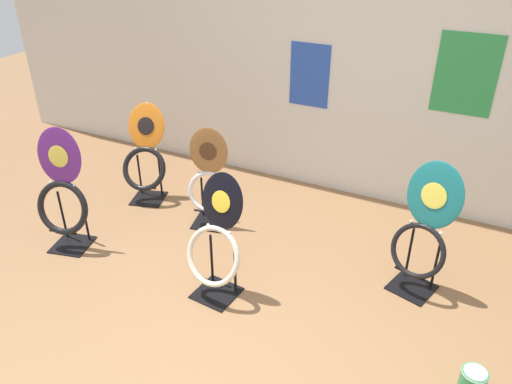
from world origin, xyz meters
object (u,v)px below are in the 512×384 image
at_px(toilet_seat_display_jazz_black, 216,243).
at_px(paint_can, 473,381).
at_px(toilet_seat_display_woodgrain, 209,179).
at_px(toilet_seat_display_purple_note, 63,198).
at_px(toilet_seat_display_teal_sax, 425,230).
at_px(toilet_seat_display_orange_sun, 145,158).

distance_m(toilet_seat_display_jazz_black, paint_can, 1.69).
xyz_separation_m(toilet_seat_display_jazz_black, toilet_seat_display_woodgrain, (-0.50, 0.74, 0.01)).
relative_size(toilet_seat_display_jazz_black, toilet_seat_display_woodgrain, 1.03).
relative_size(toilet_seat_display_purple_note, toilet_seat_display_teal_sax, 1.02).
relative_size(toilet_seat_display_woodgrain, paint_can, 5.44).
distance_m(toilet_seat_display_purple_note, paint_can, 2.99).
bearing_deg(toilet_seat_display_teal_sax, toilet_seat_display_jazz_black, -151.04).
bearing_deg(paint_can, toilet_seat_display_jazz_black, 176.80).
height_order(toilet_seat_display_orange_sun, toilet_seat_display_teal_sax, toilet_seat_display_teal_sax).
xyz_separation_m(toilet_seat_display_jazz_black, paint_can, (1.66, -0.09, -0.33)).
bearing_deg(toilet_seat_display_purple_note, toilet_seat_display_teal_sax, 15.46).
xyz_separation_m(toilet_seat_display_purple_note, paint_can, (2.97, -0.06, -0.35)).
distance_m(toilet_seat_display_orange_sun, paint_can, 3.04).
relative_size(toilet_seat_display_orange_sun, toilet_seat_display_jazz_black, 0.97).
bearing_deg(toilet_seat_display_orange_sun, toilet_seat_display_woodgrain, -8.71).
bearing_deg(toilet_seat_display_woodgrain, toilet_seat_display_teal_sax, -2.42).
height_order(toilet_seat_display_orange_sun, toilet_seat_display_woodgrain, toilet_seat_display_orange_sun).
distance_m(toilet_seat_display_orange_sun, toilet_seat_display_woodgrain, 0.73).
distance_m(toilet_seat_display_orange_sun, toilet_seat_display_teal_sax, 2.43).
height_order(toilet_seat_display_woodgrain, toilet_seat_display_teal_sax, toilet_seat_display_teal_sax).
relative_size(toilet_seat_display_orange_sun, toilet_seat_display_purple_note, 0.88).
bearing_deg(paint_can, toilet_seat_display_woodgrain, 158.94).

